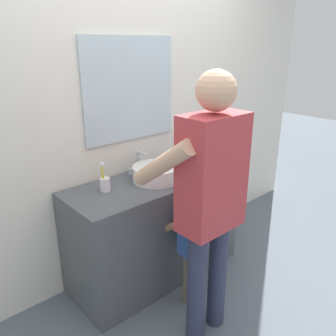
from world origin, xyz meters
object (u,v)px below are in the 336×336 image
Objects in this scene: toothbrush_cup at (105,184)px; child_toddler at (192,236)px; adult_parent at (209,190)px; soap_bottle at (178,160)px.

child_toddler is at bearing -50.28° from toothbrush_cup.
child_toddler is 0.52× the size of adult_parent.
toothbrush_cup is 0.70m from child_toddler.
child_toddler is at bearing -123.19° from soap_bottle.
child_toddler is (-0.31, -0.48, -0.37)m from soap_bottle.
soap_bottle is 0.19× the size of child_toddler.
adult_parent is (-0.14, -0.26, 0.48)m from child_toddler.
adult_parent is at bearing -71.42° from toothbrush_cup.
toothbrush_cup is at bearing -179.11° from soap_bottle.
toothbrush_cup is at bearing 129.72° from child_toddler.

